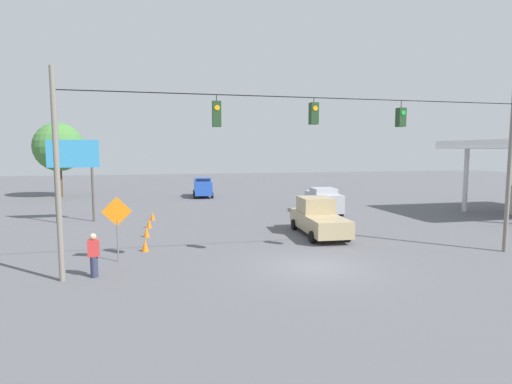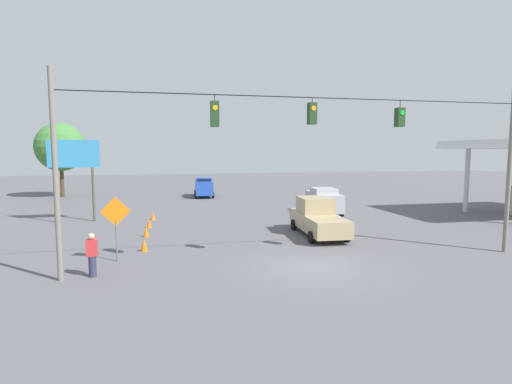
% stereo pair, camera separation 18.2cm
% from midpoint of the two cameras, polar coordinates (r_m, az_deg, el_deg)
% --- Properties ---
extents(ground_plane, '(140.00, 140.00, 0.00)m').
position_cam_midpoint_polar(ground_plane, '(17.08, 8.09, -10.54)').
color(ground_plane, '#56565B').
extents(overhead_signal_span, '(19.84, 0.38, 7.81)m').
position_cam_midpoint_polar(overhead_signal_span, '(16.72, 7.59, 5.68)').
color(overhead_signal_span, slate).
rests_on(overhead_signal_span, ground_plane).
extents(sedan_blue_withflow_deep, '(2.13, 4.31, 2.03)m').
position_cam_midpoint_polar(sedan_blue_withflow_deep, '(42.29, -7.73, 0.72)').
color(sedan_blue_withflow_deep, '#234CB2').
rests_on(sedan_blue_withflow_deep, ground_plane).
extents(pickup_truck_tan_crossing_near, '(2.40, 5.69, 2.12)m').
position_cam_midpoint_polar(pickup_truck_tan_crossing_near, '(23.24, 8.63, -3.69)').
color(pickup_truck_tan_crossing_near, tan).
rests_on(pickup_truck_tan_crossing_near, ground_plane).
extents(sedan_silver_oncoming_far, '(2.38, 4.71, 1.99)m').
position_cam_midpoint_polar(sedan_silver_oncoming_far, '(30.98, 9.43, -1.20)').
color(sedan_silver_oncoming_far, '#A8AAB2').
rests_on(sedan_silver_oncoming_far, ground_plane).
extents(traffic_cone_nearest, '(0.32, 0.32, 0.60)m').
position_cam_midpoint_polar(traffic_cone_nearest, '(20.08, -15.82, -7.32)').
color(traffic_cone_nearest, orange).
rests_on(traffic_cone_nearest, ground_plane).
extents(traffic_cone_second, '(0.32, 0.32, 0.60)m').
position_cam_midpoint_polar(traffic_cone_second, '(23.31, -15.59, -5.49)').
color(traffic_cone_second, orange).
rests_on(traffic_cone_second, ground_plane).
extents(traffic_cone_third, '(0.32, 0.32, 0.60)m').
position_cam_midpoint_polar(traffic_cone_third, '(26.02, -15.23, -4.31)').
color(traffic_cone_third, orange).
rests_on(traffic_cone_third, ground_plane).
extents(traffic_cone_fourth, '(0.32, 0.32, 0.60)m').
position_cam_midpoint_polar(traffic_cone_fourth, '(28.84, -14.73, -3.31)').
color(traffic_cone_fourth, orange).
rests_on(traffic_cone_fourth, ground_plane).
extents(roadside_billboard, '(3.32, 0.16, 5.56)m').
position_cam_midpoint_polar(roadside_billboard, '(29.56, -24.81, 3.89)').
color(roadside_billboard, '#4C473D').
rests_on(roadside_billboard, ground_plane).
extents(work_zone_sign, '(1.27, 0.06, 2.84)m').
position_cam_midpoint_polar(work_zone_sign, '(18.32, -19.53, -3.33)').
color(work_zone_sign, slate).
rests_on(work_zone_sign, ground_plane).
extents(pedestrian, '(0.40, 0.28, 1.70)m').
position_cam_midpoint_polar(pedestrian, '(16.61, -22.47, -8.35)').
color(pedestrian, '#2D334C').
rests_on(pedestrian, ground_plane).
extents(tree_horizon_left, '(5.00, 5.00, 7.73)m').
position_cam_midpoint_polar(tree_horizon_left, '(46.31, -26.45, 5.76)').
color(tree_horizon_left, '#4C3823').
rests_on(tree_horizon_left, ground_plane).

